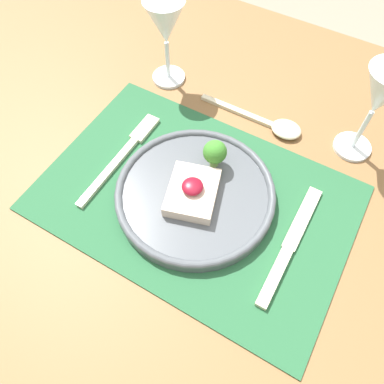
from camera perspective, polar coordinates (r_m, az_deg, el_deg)
name	(u,v)px	position (r m, az deg, el deg)	size (l,w,h in m)	color
ground_plane	(193,315)	(1.28, 0.22, -18.28)	(8.00, 8.00, 0.00)	gray
dining_table	(195,222)	(0.65, 0.42, -4.60)	(1.58, 1.02, 0.74)	brown
placemat	(195,198)	(0.58, 0.47, -0.88)	(0.47, 0.32, 0.00)	#235633
dinner_plate	(193,193)	(0.56, 0.09, -0.22)	(0.24, 0.24, 0.07)	#4C5156
fork	(125,152)	(0.63, -10.17, 6.06)	(0.02, 0.21, 0.01)	beige
knife	(287,251)	(0.55, 14.23, -8.75)	(0.02, 0.21, 0.01)	beige
spoon	(275,125)	(0.67, 12.51, 9.94)	(0.19, 0.04, 0.02)	beige
wine_glass_near	(381,97)	(0.61, 26.83, 12.82)	(0.07, 0.07, 0.16)	white
wine_glass_far	(165,26)	(0.68, -4.08, 23.86)	(0.07, 0.07, 0.16)	white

